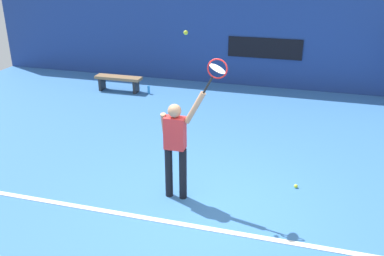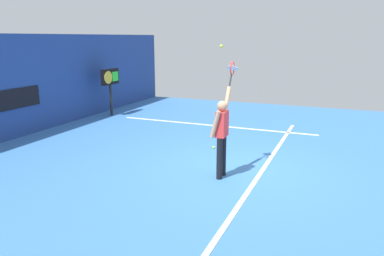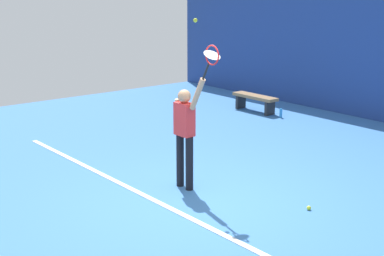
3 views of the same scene
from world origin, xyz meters
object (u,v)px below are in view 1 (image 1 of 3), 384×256
Objects in this scene: tennis_ball at (186,33)px; court_bench at (119,80)px; tennis_racket at (216,71)px; water_bottle at (149,90)px; tennis_player at (176,143)px; spare_ball at (296,186)px.

tennis_ball is 0.05× the size of court_bench.
tennis_racket is 2.56× the size of water_bottle.
court_bench is (-4.11, 5.14, -1.95)m from tennis_racket.
water_bottle is (-2.66, 5.04, -2.68)m from tennis_ball.
spare_ball is at bearing 23.65° from tennis_player.
court_bench is at bearing 125.58° from tennis_ball.
court_bench is 5.83× the size of water_bottle.
tennis_racket is 2.74m from spare_ball.
water_bottle is (-3.16, 5.14, -2.17)m from tennis_racket.
tennis_player is at bearing -156.35° from spare_ball.
tennis_racket reaches higher than spare_ball.
tennis_ball is at bearing -157.02° from spare_ball.
tennis_player is 5.78m from water_bottle.
tennis_player is 8.10× the size of water_bottle.
tennis_player is at bearing -63.97° from water_bottle.
tennis_racket reaches higher than tennis_player.
court_bench reaches higher than water_bottle.
tennis_player is 28.58× the size of spare_ball.
tennis_ball reaches higher than water_bottle.
tennis_player reaches higher than court_bench.
court_bench reaches higher than spare_ball.
tennis_player is 1.80m from tennis_ball.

